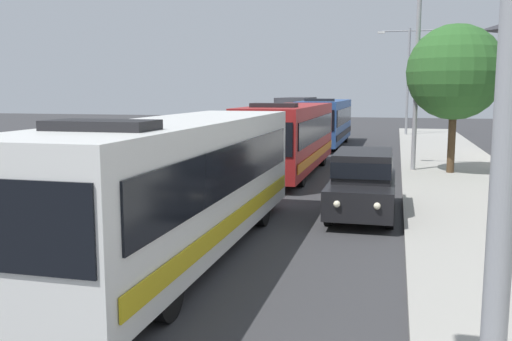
% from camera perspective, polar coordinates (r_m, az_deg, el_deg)
% --- Properties ---
extents(bus_lead, '(2.58, 11.30, 3.21)m').
position_cam_1_polar(bus_lead, '(12.49, -7.69, -1.08)').
color(bus_lead, silver).
rests_on(bus_lead, ground_plane).
extents(bus_second_in_line, '(2.58, 10.99, 3.21)m').
position_cam_1_polar(bus_second_in_line, '(24.91, 3.44, 3.55)').
color(bus_second_in_line, maroon).
rests_on(bus_second_in_line, ground_plane).
extents(bus_middle, '(2.58, 10.67, 3.21)m').
position_cam_1_polar(bus_middle, '(37.75, 7.12, 5.06)').
color(bus_middle, '#284C8C').
rests_on(bus_middle, ground_plane).
extents(white_suv, '(1.86, 5.07, 1.90)m').
position_cam_1_polar(white_suv, '(16.90, 10.89, -1.00)').
color(white_suv, black).
rests_on(white_suv, ground_plane).
extents(box_truck_oncoming, '(2.35, 8.41, 3.15)m').
position_cam_1_polar(box_truck_oncoming, '(44.90, 3.98, 5.62)').
color(box_truck_oncoming, '#B7B7BC').
rests_on(box_truck_oncoming, ground_plane).
extents(streetlamp_mid, '(5.43, 0.28, 8.33)m').
position_cam_1_polar(streetlamp_mid, '(25.98, 16.17, 11.22)').
color(streetlamp_mid, gray).
rests_on(streetlamp_mid, sidewalk).
extents(streetlamp_far, '(5.02, 0.28, 8.50)m').
position_cam_1_polar(streetlamp_far, '(47.40, 15.30, 9.78)').
color(streetlamp_far, gray).
rests_on(streetlamp_far, sidewalk).
extents(roadside_tree, '(4.06, 4.06, 6.35)m').
position_cam_1_polar(roadside_tree, '(25.53, 19.67, 9.42)').
color(roadside_tree, '#4C3823').
rests_on(roadside_tree, sidewalk).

